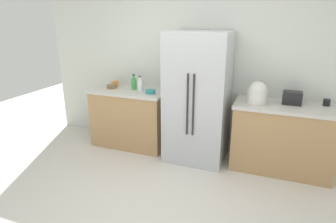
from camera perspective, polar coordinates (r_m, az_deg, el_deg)
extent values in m
plane|color=beige|center=(3.29, -3.80, -19.51)|extent=(10.34, 10.34, 0.00)
cube|color=silver|center=(4.42, 6.18, 10.23)|extent=(5.17, 0.10, 2.79)
cube|color=tan|center=(4.69, -7.32, -1.43)|extent=(1.17, 0.61, 0.88)
cube|color=beige|center=(4.55, -7.55, 4.01)|extent=(1.20, 0.64, 0.04)
cube|color=tan|center=(4.19, 21.59, -5.12)|extent=(1.27, 0.61, 0.88)
cube|color=beige|center=(4.04, 22.34, 0.88)|extent=(1.30, 0.64, 0.04)
cube|color=#B7BABF|center=(4.09, 5.92, 2.68)|extent=(0.84, 0.71, 1.83)
cylinder|color=#262628|center=(3.76, 3.84, 1.31)|extent=(0.02, 0.02, 0.82)
cylinder|color=#262628|center=(3.74, 5.01, 1.18)|extent=(0.02, 0.02, 0.82)
cube|color=black|center=(4.09, 23.34, 2.50)|extent=(0.24, 0.16, 0.17)
cylinder|color=silver|center=(3.95, 17.18, 2.74)|extent=(0.26, 0.26, 0.18)
sphere|color=silver|center=(3.93, 17.30, 3.99)|extent=(0.24, 0.24, 0.24)
cylinder|color=white|center=(4.41, -5.53, 5.05)|extent=(0.08, 0.08, 0.17)
cylinder|color=white|center=(4.39, -5.57, 6.49)|extent=(0.03, 0.03, 0.05)
cylinder|color=#333338|center=(4.38, -5.59, 6.93)|extent=(0.04, 0.04, 0.02)
cylinder|color=green|center=(4.56, -6.74, 5.40)|extent=(0.08, 0.08, 0.17)
cylinder|color=green|center=(4.53, -6.80, 6.77)|extent=(0.04, 0.04, 0.06)
cylinder|color=#333338|center=(4.53, -6.82, 7.23)|extent=(0.04, 0.04, 0.02)
cylinder|color=black|center=(4.22, 28.87, 1.58)|extent=(0.09, 0.09, 0.09)
cylinder|color=orange|center=(4.84, -10.31, 5.48)|extent=(0.09, 0.09, 0.08)
cylinder|color=teal|center=(4.31, -3.52, 3.95)|extent=(0.15, 0.15, 0.05)
cylinder|color=brown|center=(4.71, -11.00, 4.91)|extent=(0.16, 0.16, 0.06)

